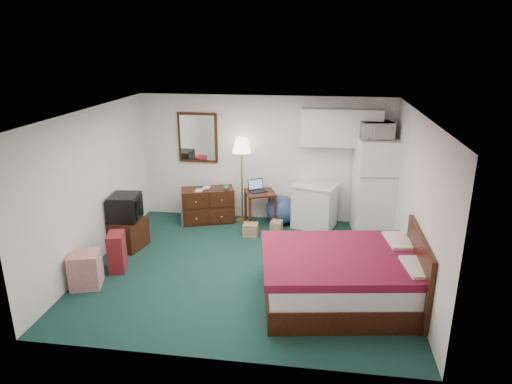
% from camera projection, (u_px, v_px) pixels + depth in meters
% --- Properties ---
extents(floor, '(5.00, 4.50, 0.01)m').
position_uv_depth(floor, '(247.00, 268.00, 7.36)').
color(floor, '#173F3A').
rests_on(floor, ground).
extents(ceiling, '(5.00, 4.50, 0.01)m').
position_uv_depth(ceiling, '(246.00, 113.00, 6.57)').
color(ceiling, white).
rests_on(ceiling, walls).
extents(walls, '(5.01, 4.51, 2.50)m').
position_uv_depth(walls, '(247.00, 195.00, 6.97)').
color(walls, white).
rests_on(walls, floor).
extents(mirror, '(0.80, 0.06, 1.00)m').
position_uv_depth(mirror, '(198.00, 138.00, 9.11)').
color(mirror, white).
rests_on(mirror, walls).
extents(upper_cabinets, '(1.50, 0.35, 0.70)m').
position_uv_depth(upper_cabinets, '(341.00, 127.00, 8.50)').
color(upper_cabinets, silver).
rests_on(upper_cabinets, walls).
extents(headboard, '(0.06, 1.56, 1.00)m').
position_uv_depth(headboard, '(418.00, 270.00, 6.15)').
color(headboard, black).
rests_on(headboard, walls).
extents(dresser, '(1.12, 0.77, 0.70)m').
position_uv_depth(dresser, '(208.00, 205.00, 9.15)').
color(dresser, black).
rests_on(dresser, floor).
extents(floor_lamp, '(0.43, 0.43, 1.72)m').
position_uv_depth(floor_lamp, '(242.00, 180.00, 9.02)').
color(floor_lamp, gold).
rests_on(floor_lamp, floor).
extents(desk, '(0.70, 0.70, 0.70)m').
position_uv_depth(desk, '(260.00, 209.00, 8.96)').
color(desk, black).
rests_on(desk, floor).
extents(exercise_ball, '(0.65, 0.65, 0.59)m').
position_uv_depth(exercise_ball, '(281.00, 210.00, 9.05)').
color(exercise_ball, navy).
rests_on(exercise_ball, floor).
extents(kitchen_counter, '(0.90, 0.79, 0.84)m').
position_uv_depth(kitchen_counter, '(314.00, 206.00, 8.88)').
color(kitchen_counter, silver).
rests_on(kitchen_counter, floor).
extents(fridge, '(0.82, 0.82, 1.80)m').
position_uv_depth(fridge, '(375.00, 186.00, 8.55)').
color(fridge, white).
rests_on(fridge, floor).
extents(bed, '(2.40, 2.00, 0.69)m').
position_uv_depth(bed, '(343.00, 278.00, 6.35)').
color(bed, maroon).
rests_on(bed, floor).
extents(tv_stand, '(0.63, 0.66, 0.52)m').
position_uv_depth(tv_stand, '(128.00, 234.00, 8.03)').
color(tv_stand, black).
rests_on(tv_stand, floor).
extents(suitcase, '(0.33, 0.43, 0.62)m').
position_uv_depth(suitcase, '(117.00, 252.00, 7.21)').
color(suitcase, '#591816').
rests_on(suitcase, floor).
extents(retail_box, '(0.53, 0.53, 0.53)m').
position_uv_depth(retail_box, '(86.00, 269.00, 6.75)').
color(retail_box, beige).
rests_on(retail_box, floor).
extents(file_bin, '(0.41, 0.35, 0.25)m').
position_uv_depth(file_bin, '(190.00, 218.00, 9.11)').
color(file_bin, gray).
rests_on(file_bin, floor).
extents(cardboard_box_a, '(0.28, 0.24, 0.23)m').
position_uv_depth(cardboard_box_a, '(251.00, 230.00, 8.56)').
color(cardboard_box_a, olive).
rests_on(cardboard_box_a, floor).
extents(cardboard_box_b, '(0.24, 0.27, 0.24)m').
position_uv_depth(cardboard_box_b, '(276.00, 227.00, 8.66)').
color(cardboard_box_b, olive).
rests_on(cardboard_box_b, floor).
extents(laptop, '(0.40, 0.39, 0.22)m').
position_uv_depth(laptop, '(258.00, 186.00, 8.84)').
color(laptop, black).
rests_on(laptop, desk).
extents(crt_tv, '(0.54, 0.57, 0.45)m').
position_uv_depth(crt_tv, '(125.00, 207.00, 7.90)').
color(crt_tv, black).
rests_on(crt_tv, tv_stand).
extents(microwave, '(0.62, 0.44, 0.38)m').
position_uv_depth(microwave, '(377.00, 128.00, 8.21)').
color(microwave, white).
rests_on(microwave, fridge).
extents(book_a, '(0.15, 0.02, 0.20)m').
position_uv_depth(book_a, '(195.00, 186.00, 8.89)').
color(book_a, olive).
rests_on(book_a, dresser).
extents(book_b, '(0.15, 0.03, 0.20)m').
position_uv_depth(book_b, '(203.00, 183.00, 9.06)').
color(book_b, olive).
rests_on(book_b, dresser).
extents(mug, '(0.12, 0.09, 0.11)m').
position_uv_depth(mug, '(226.00, 187.00, 8.98)').
color(mug, green).
rests_on(mug, dresser).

